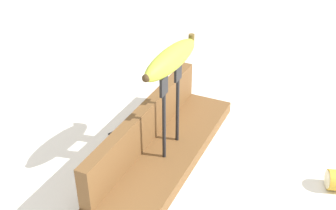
% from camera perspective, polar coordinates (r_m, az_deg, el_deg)
% --- Properties ---
extents(ground_plane, '(3.00, 3.00, 0.00)m').
position_cam_1_polar(ground_plane, '(0.87, 0.00, -7.12)').
color(ground_plane, silver).
extents(wooden_board, '(0.45, 0.13, 0.03)m').
position_cam_1_polar(wooden_board, '(0.87, 0.00, -6.43)').
color(wooden_board, brown).
rests_on(wooden_board, ground).
extents(board_backstop, '(0.44, 0.02, 0.08)m').
position_cam_1_polar(board_backstop, '(0.85, -3.07, -2.60)').
color(board_backstop, brown).
rests_on(board_backstop, wooden_board).
extents(fork_stand_center, '(0.09, 0.01, 0.18)m').
position_cam_1_polar(fork_stand_center, '(0.80, 0.42, 0.26)').
color(fork_stand_center, black).
rests_on(fork_stand_center, wooden_board).
extents(banana_raised_center, '(0.18, 0.05, 0.04)m').
position_cam_1_polar(banana_raised_center, '(0.75, 0.44, 6.31)').
color(banana_raised_center, '#B2C138').
rests_on(banana_raised_center, fork_stand_center).
extents(fork_fallen_near, '(0.15, 0.08, 0.01)m').
position_cam_1_polar(fork_fallen_near, '(0.99, -3.21, -1.71)').
color(fork_fallen_near, black).
rests_on(fork_fallen_near, ground).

